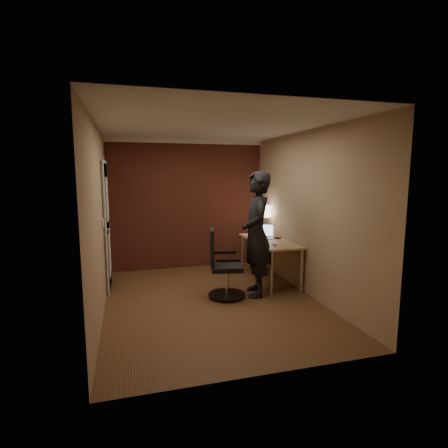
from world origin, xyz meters
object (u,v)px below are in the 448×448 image
Objects in this scene: desk at (273,247)px; wallet at (277,238)px; person at (257,234)px; desk_lamp at (263,212)px; office_chair at (222,268)px; phone at (274,245)px; mouse at (263,240)px; laptop at (264,234)px.

wallet is (0.11, 0.08, 0.14)m from desk.
wallet is 0.92m from person.
person is (-0.59, -1.19, -0.20)m from desk_lamp.
phone is at bearing 7.90° from office_chair.
desk_lamp reaches higher than office_chair.
desk_lamp is at bearing 47.35° from mouse.
desk_lamp is 1.77m from office_chair.
desk is at bearing -71.19° from laptop.
desk_lamp is at bearing 46.50° from office_chair.
desk is 0.47m from phone.
person is (-0.63, -0.64, 0.20)m from wallet.
office_chair is at bearing -152.68° from desk.
person is (-0.30, -0.47, 0.20)m from mouse.
phone is at bearing -100.23° from mouse.
person reaches higher than wallet.
laptop is 0.25m from wallet.
phone is 0.06× the size of person.
laptop is 0.40× the size of office_chair.
desk is 13.04× the size of phone.
office_chair reaches higher than laptop.
person is (-0.52, -0.56, 0.34)m from desk.
person reaches higher than office_chair.
wallet is (0.34, 0.17, -0.01)m from mouse.
phone is at bearing -102.31° from desk_lamp.
desk is 0.84m from desk_lamp.
mouse is (-0.15, -0.32, -0.05)m from laptop.
office_chair is 0.54× the size of person.
wallet is at bearing 36.34° from desk.
laptop is at bearing 161.80° from person.
phone reaches higher than desk.
desk_lamp is 0.52× the size of office_chair.
phone is (-0.17, -0.42, 0.13)m from desk.
desk is 2.80× the size of desk_lamp.
laptop is 1.30m from office_chair.
phone is (-0.23, -1.06, -0.41)m from desk_lamp.
wallet is at bearing 146.50° from person.
desk_lamp is 0.56m from laptop.
desk is 1.47× the size of office_chair.
wallet is at bearing 6.35° from mouse.
office_chair reaches higher than wallet.
person reaches higher than desk.
mouse is at bearing 28.70° from office_chair.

